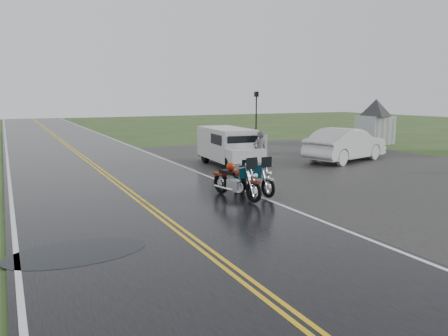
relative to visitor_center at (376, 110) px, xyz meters
name	(u,v)px	position (x,y,z in m)	size (l,w,h in m)	color
ground	(166,222)	(-20.00, -12.00, -2.40)	(120.00, 120.00, 0.00)	#2D471E
road	(97,168)	(-20.00, -2.00, -2.38)	(8.00, 100.00, 0.04)	black
parking_pad	(346,166)	(-9.00, -7.00, -2.38)	(14.00, 24.00, 0.03)	black
visitor_center	(376,110)	(0.00, 0.00, 0.00)	(16.00, 10.00, 4.80)	#A8AAAD
motorcycle_red	(254,183)	(-16.87, -11.45, -1.69)	(0.88, 2.42, 1.43)	#581A0A
motorcycle_teal	(250,182)	(-16.81, -11.13, -1.73)	(0.83, 2.28, 1.34)	#052B37
motorcycle_silver	(268,180)	(-16.09, -11.07, -1.72)	(0.83, 2.29, 1.36)	#93979A
van_white	(227,152)	(-14.96, -5.88, -1.44)	(1.83, 4.87, 1.91)	silver
person_at_van	(260,152)	(-13.57, -6.41, -1.47)	(0.68, 0.45, 1.87)	#515055
sedan_white	(346,145)	(-7.83, -5.66, -1.53)	(1.84, 5.28, 1.74)	silver
lamp_post_far_right	(256,118)	(-8.09, 3.08, -0.52)	(0.32, 0.32, 3.75)	black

